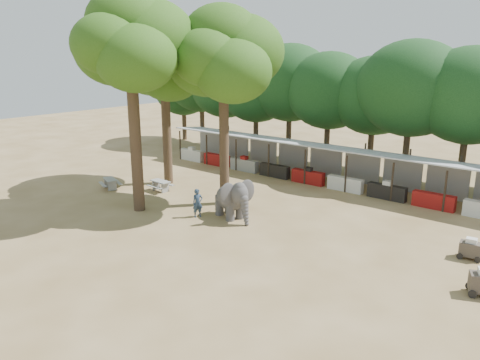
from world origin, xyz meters
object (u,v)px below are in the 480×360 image
Objects in this scene: yard_tree_left at (164,61)px; handler at (198,203)px; picnic_table_far at (161,184)px; yard_tree_center at (131,43)px; picnic_table_near at (110,182)px; yard_tree_back at (224,56)px; cart_back at (470,249)px; elephant at (233,199)px.

yard_tree_left is 10.65m from handler.
yard_tree_left is at bearing 126.16° from picnic_table_far.
yard_tree_center is 10.04m from picnic_table_near.
yard_tree_back is (3.00, 4.00, -0.67)m from yard_tree_center.
picnic_table_near is (-1.72, -3.65, -7.75)m from yard_tree_left.
yard_tree_center is 19.31m from cart_back.
yard_tree_center is 1.06× the size of yard_tree_back.
cart_back is at bearing -0.86° from yard_tree_left.
handler is 0.92× the size of picnic_table_near.
handler is 5.71m from picnic_table_far.
yard_tree_back is 7.88× the size of picnic_table_far.
picnic_table_far is at bearing 119.55° from yard_tree_center.
yard_tree_back is 3.84× the size of elephant.
handler is at bearing -171.19° from cart_back.
handler is (6.56, -3.92, -7.41)m from yard_tree_left.
yard_tree_left reaches higher than handler.
yard_tree_center is at bearing -57.46° from picnic_table_far.
yard_tree_back is at bearing 13.68° from picnic_table_far.
handler reaches higher than cart_back.
picnic_table_far is (-6.96, 0.99, -0.65)m from elephant.
cart_back is (13.57, 0.71, -8.07)m from yard_tree_back.
picnic_table_near is at bearing -146.31° from picnic_table_far.
yard_tree_center is at bearing 132.79° from handler.
yard_tree_back is 15.80m from cart_back.
elephant is at bearing 25.96° from picnic_table_near.
handler reaches higher than picnic_table_near.
picnic_table_near is at bearing -157.78° from elephant.
yard_tree_back reaches higher than yard_tree_left.
elephant is at bearing -173.94° from cart_back.
yard_tree_center is (3.00, -5.00, 1.01)m from yard_tree_left.
yard_tree_center is 8.35× the size of picnic_table_far.
yard_tree_left is 0.97× the size of yard_tree_back.
yard_tree_left is at bearing 170.54° from yard_tree_back.
yard_tree_left reaches higher than picnic_table_near.
elephant is at bearing -31.73° from handler.
yard_tree_left is 6.09m from yard_tree_back.
yard_tree_center is 4.07× the size of elephant.
yard_tree_left is at bearing 85.11° from handler.
picnic_table_near is at bearing -115.15° from yard_tree_left.
yard_tree_back is at bearing -9.46° from yard_tree_left.
handler is at bearing 19.68° from picnic_table_near.
picnic_table_near is 1.66× the size of cart_back.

